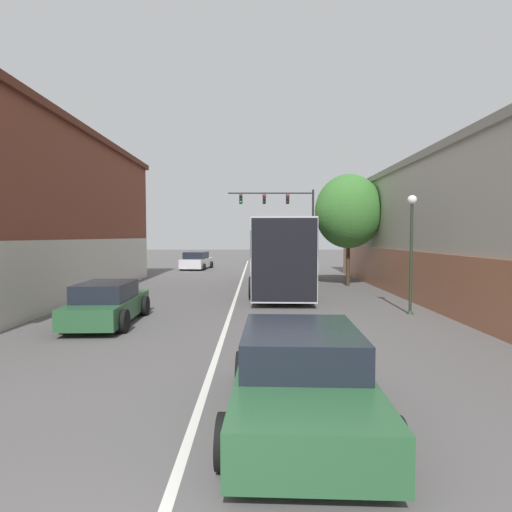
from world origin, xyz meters
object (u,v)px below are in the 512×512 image
parked_car_left_near (197,261)px  parked_car_left_mid (108,304)px  street_tree_near (349,211)px  street_lamp (412,244)px  traffic_signal_gantry (286,210)px  bus (280,251)px  hatchback_foreground (302,376)px

parked_car_left_near → parked_car_left_mid: size_ratio=1.06×
parked_car_left_near → street_tree_near: size_ratio=0.71×
parked_car_left_mid → street_lamp: size_ratio=0.98×
traffic_signal_gantry → street_lamp: (2.93, -20.45, -2.51)m
bus → hatchback_foreground: bearing=179.7°
parked_car_left_mid → street_lamp: 10.42m
traffic_signal_gantry → street_tree_near: bearing=-78.1°
street_lamp → street_tree_near: size_ratio=0.68×
hatchback_foreground → traffic_signal_gantry: size_ratio=0.57×
parked_car_left_near → street_lamp: street_lamp is taller
bus → traffic_signal_gantry: traffic_signal_gantry is taller
bus → parked_car_left_mid: bus is taller
parked_car_left_near → traffic_signal_gantry: 8.73m
parked_car_left_mid → street_tree_near: bearing=-47.5°
parked_car_left_near → street_lamp: 22.09m
hatchback_foreground → street_lamp: (4.78, 8.08, 1.84)m
parked_car_left_mid → traffic_signal_gantry: 23.56m
parked_car_left_mid → street_tree_near: (9.79, 9.68, 3.49)m
bus → parked_car_left_near: (-6.25, 12.39, -1.29)m
parked_car_left_near → traffic_signal_gantry: (7.52, 1.07, 4.32)m
hatchback_foreground → parked_car_left_near: 28.04m
bus → street_tree_near: 4.56m
hatchback_foreground → traffic_signal_gantry: traffic_signal_gantry is taller
bus → street_tree_near: bearing=-71.9°
traffic_signal_gantry → street_tree_near: size_ratio=1.20×
parked_car_left_mid → traffic_signal_gantry: bearing=-20.2°
parked_car_left_near → traffic_signal_gantry: bearing=-74.9°
parked_car_left_near → bus: bearing=-146.2°
parked_car_left_mid → street_lamp: bearing=-83.4°
street_tree_near → street_lamp: bearing=-87.6°
street_lamp → street_tree_near: 8.28m
parked_car_left_mid → street_lamp: (10.13, 1.56, 1.85)m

